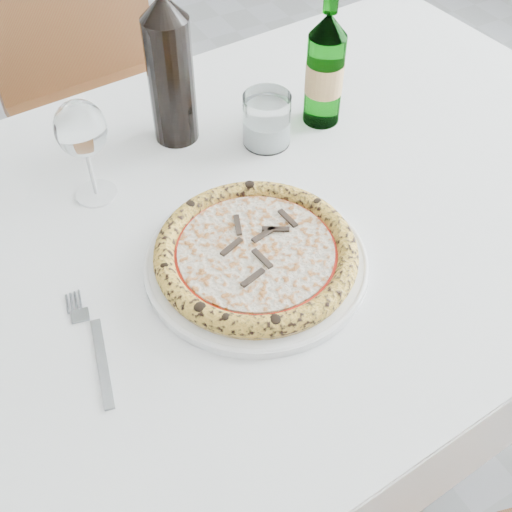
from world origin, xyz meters
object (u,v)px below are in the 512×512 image
object	(u,v)px
plate	(256,261)
beer_bottle	(325,69)
chair_far	(93,77)
dining_table	(226,259)
pizza	(256,253)
wine_glass	(81,131)
wine_bottle	(170,68)
tumbler	(267,123)

from	to	relation	value
plate	beer_bottle	world-z (taller)	beer_bottle
chair_far	beer_bottle	xyz separation A→B (m)	(0.23, -0.70, 0.32)
dining_table	beer_bottle	bearing A→B (deg)	28.90
pizza	beer_bottle	bearing A→B (deg)	42.45
wine_glass	beer_bottle	xyz separation A→B (m)	(0.42, -0.00, -0.02)
wine_glass	wine_bottle	world-z (taller)	wine_bottle
dining_table	plate	bearing A→B (deg)	-90.00
chair_far	tumbler	world-z (taller)	chair_far
pizza	dining_table	bearing A→B (deg)	90.00
pizza	wine_glass	world-z (taller)	wine_glass
wine_glass	tumbler	xyz separation A→B (m)	(0.31, -0.01, -0.08)
plate	pizza	distance (m)	0.02
chair_far	plate	distance (m)	0.98
dining_table	pizza	world-z (taller)	pizza
chair_far	wine_bottle	xyz separation A→B (m)	(-0.02, -0.61, 0.36)
wine_glass	beer_bottle	distance (m)	0.42
wine_bottle	plate	bearing A→B (deg)	-94.94
chair_far	beer_bottle	distance (m)	0.80
plate	tumbler	world-z (taller)	tumbler
plate	tumbler	size ratio (longest dim) A/B	3.52
pizza	wine_bottle	bearing A→B (deg)	85.05
dining_table	chair_far	world-z (taller)	chair_far
tumbler	plate	bearing A→B (deg)	-122.90
wine_glass	dining_table	bearing A→B (deg)	-46.67
dining_table	beer_bottle	xyz separation A→B (m)	(0.28, 0.15, 0.18)
tumbler	wine_bottle	distance (m)	0.18
beer_bottle	plate	bearing A→B (deg)	-137.55
dining_table	pizza	size ratio (longest dim) A/B	5.48
wine_glass	beer_bottle	size ratio (longest dim) A/B	0.68
plate	wine_bottle	size ratio (longest dim) A/B	1.03
tumbler	dining_table	bearing A→B (deg)	-137.71
chair_far	wine_glass	xyz separation A→B (m)	(-0.20, -0.69, 0.35)
beer_bottle	wine_bottle	bearing A→B (deg)	161.54
dining_table	plate	distance (m)	0.14
plate	wine_bottle	xyz separation A→B (m)	(0.03, 0.33, 0.12)
pizza	beer_bottle	xyz separation A→B (m)	(0.28, 0.25, 0.08)
dining_table	pizza	xyz separation A→B (m)	(-0.00, -0.10, 0.11)
plate	wine_glass	bearing A→B (deg)	119.93
dining_table	pizza	distance (m)	0.15
wine_glass	pizza	bearing A→B (deg)	-60.07
pizza	beer_bottle	distance (m)	0.38
beer_bottle	wine_bottle	xyz separation A→B (m)	(-0.25, 0.08, 0.03)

